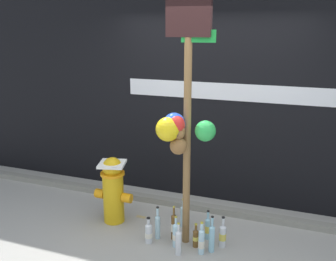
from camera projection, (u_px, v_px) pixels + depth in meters
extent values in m
plane|color=#9E9B93|center=(175.00, 251.00, 4.05)|extent=(14.00, 14.00, 0.00)
cube|color=black|center=(212.00, 85.00, 4.98)|extent=(10.00, 0.20, 3.13)
cube|color=silver|center=(288.00, 95.00, 4.58)|extent=(4.22, 0.01, 0.22)
cube|color=gray|center=(200.00, 207.00, 4.94)|extent=(8.00, 0.12, 0.08)
cylinder|color=olive|center=(187.00, 134.00, 3.90)|extent=(0.08, 0.08, 2.50)
cube|color=#198C33|center=(199.00, 36.00, 3.60)|extent=(0.33, 0.06, 0.12)
cube|color=black|center=(189.00, 18.00, 3.59)|extent=(0.44, 0.09, 0.36)
sphere|color=blue|center=(174.00, 124.00, 3.84)|extent=(0.23, 0.23, 0.23)
sphere|color=red|center=(176.00, 125.00, 3.79)|extent=(0.19, 0.19, 0.19)
sphere|color=green|center=(205.00, 131.00, 3.80)|extent=(0.21, 0.21, 0.21)
sphere|color=orange|center=(180.00, 128.00, 4.06)|extent=(0.24, 0.24, 0.24)
sphere|color=yellow|center=(168.00, 129.00, 3.79)|extent=(0.25, 0.25, 0.25)
sphere|color=brown|center=(178.00, 146.00, 3.84)|extent=(0.18, 0.18, 0.18)
sphere|color=brown|center=(179.00, 133.00, 3.80)|extent=(0.13, 0.13, 0.13)
sphere|color=brown|center=(175.00, 129.00, 3.80)|extent=(0.05, 0.05, 0.05)
sphere|color=brown|center=(182.00, 130.00, 3.78)|extent=(0.05, 0.05, 0.05)
sphere|color=brown|center=(177.00, 134.00, 3.75)|extent=(0.04, 0.04, 0.04)
cylinder|color=gold|center=(114.00, 198.00, 4.60)|extent=(0.25, 0.25, 0.61)
cylinder|color=orange|center=(112.00, 174.00, 4.51)|extent=(0.29, 0.29, 0.03)
sphere|color=gold|center=(112.00, 167.00, 4.49)|extent=(0.24, 0.24, 0.24)
cylinder|color=orange|center=(100.00, 194.00, 4.65)|extent=(0.11, 0.11, 0.11)
cylinder|color=orange|center=(127.00, 198.00, 4.53)|extent=(0.11, 0.11, 0.11)
cube|color=white|center=(112.00, 164.00, 4.48)|extent=(0.37, 0.37, 0.03)
cylinder|color=silver|center=(178.00, 244.00, 3.95)|extent=(0.06, 0.06, 0.25)
cone|color=silver|center=(178.00, 232.00, 3.92)|extent=(0.06, 0.06, 0.03)
cylinder|color=silver|center=(179.00, 227.00, 3.90)|extent=(0.02, 0.02, 0.08)
cylinder|color=gold|center=(179.00, 223.00, 3.89)|extent=(0.03, 0.03, 0.01)
cylinder|color=#B2DBEA|center=(183.00, 217.00, 4.51)|extent=(0.06, 0.06, 0.25)
cone|color=#B2DBEA|center=(183.00, 207.00, 4.47)|extent=(0.06, 0.06, 0.02)
cylinder|color=#B2DBEA|center=(183.00, 203.00, 4.46)|extent=(0.02, 0.02, 0.08)
cylinder|color=gold|center=(183.00, 199.00, 4.45)|extent=(0.03, 0.03, 0.01)
cylinder|color=#B2DBEA|center=(176.00, 236.00, 4.10)|extent=(0.07, 0.07, 0.25)
cone|color=#B2DBEA|center=(176.00, 224.00, 4.06)|extent=(0.07, 0.07, 0.03)
cylinder|color=#B2DBEA|center=(176.00, 220.00, 4.05)|extent=(0.03, 0.03, 0.07)
cylinder|color=silver|center=(176.00, 237.00, 4.10)|extent=(0.07, 0.07, 0.06)
cylinder|color=gold|center=(176.00, 217.00, 4.04)|extent=(0.03, 0.03, 0.01)
cylinder|color=silver|center=(223.00, 237.00, 4.10)|extent=(0.07, 0.07, 0.23)
cone|color=silver|center=(223.00, 226.00, 4.07)|extent=(0.07, 0.07, 0.03)
cylinder|color=silver|center=(223.00, 221.00, 4.05)|extent=(0.03, 0.03, 0.08)
cylinder|color=#D8C64C|center=(223.00, 237.00, 4.10)|extent=(0.08, 0.08, 0.08)
cylinder|color=black|center=(223.00, 217.00, 4.04)|extent=(0.04, 0.04, 0.01)
cylinder|color=#93CCE0|center=(208.00, 229.00, 4.25)|extent=(0.06, 0.06, 0.24)
cone|color=#93CCE0|center=(208.00, 219.00, 4.21)|extent=(0.06, 0.06, 0.02)
cylinder|color=#93CCE0|center=(208.00, 215.00, 4.20)|extent=(0.03, 0.03, 0.08)
cylinder|color=#D8C64C|center=(208.00, 229.00, 4.25)|extent=(0.06, 0.06, 0.08)
cylinder|color=black|center=(208.00, 211.00, 4.19)|extent=(0.03, 0.03, 0.01)
cylinder|color=silver|center=(149.00, 234.00, 4.18)|extent=(0.08, 0.08, 0.21)
cone|color=silver|center=(148.00, 224.00, 4.14)|extent=(0.08, 0.08, 0.03)
cylinder|color=silver|center=(148.00, 221.00, 4.13)|extent=(0.04, 0.04, 0.05)
cylinder|color=silver|center=(149.00, 235.00, 4.18)|extent=(0.08, 0.08, 0.06)
cylinder|color=black|center=(148.00, 218.00, 4.12)|extent=(0.04, 0.04, 0.01)
cylinder|color=#93CCE0|center=(212.00, 239.00, 4.00)|extent=(0.06, 0.06, 0.29)
cone|color=#93CCE0|center=(212.00, 226.00, 3.96)|extent=(0.06, 0.06, 0.02)
cylinder|color=#93CCE0|center=(212.00, 221.00, 3.94)|extent=(0.03, 0.03, 0.09)
cylinder|color=black|center=(212.00, 217.00, 3.93)|extent=(0.03, 0.03, 0.01)
cylinder|color=brown|center=(196.00, 239.00, 4.10)|extent=(0.06, 0.06, 0.18)
cone|color=brown|center=(196.00, 230.00, 4.07)|extent=(0.06, 0.06, 0.02)
cylinder|color=brown|center=(196.00, 227.00, 4.06)|extent=(0.03, 0.03, 0.06)
cylinder|color=#D8C64C|center=(196.00, 238.00, 4.10)|extent=(0.06, 0.06, 0.05)
cylinder|color=gold|center=(196.00, 224.00, 4.05)|extent=(0.03, 0.03, 0.01)
cylinder|color=#B2DBEA|center=(201.00, 242.00, 3.97)|extent=(0.06, 0.06, 0.26)
cone|color=#B2DBEA|center=(202.00, 230.00, 3.93)|extent=(0.06, 0.06, 0.03)
cylinder|color=#B2DBEA|center=(202.00, 226.00, 3.92)|extent=(0.03, 0.03, 0.07)
cylinder|color=silver|center=(201.00, 244.00, 3.97)|extent=(0.07, 0.07, 0.09)
cylinder|color=gold|center=(202.00, 223.00, 3.91)|extent=(0.03, 0.03, 0.01)
cylinder|color=#B2DBEA|center=(158.00, 228.00, 4.25)|extent=(0.06, 0.06, 0.26)
cone|color=#B2DBEA|center=(158.00, 216.00, 4.22)|extent=(0.06, 0.06, 0.02)
cylinder|color=#B2DBEA|center=(158.00, 212.00, 4.20)|extent=(0.03, 0.03, 0.09)
cylinder|color=black|center=(157.00, 207.00, 4.19)|extent=(0.03, 0.03, 0.01)
cylinder|color=brown|center=(174.00, 228.00, 4.24)|extent=(0.06, 0.06, 0.28)
cone|color=brown|center=(174.00, 215.00, 4.20)|extent=(0.06, 0.06, 0.02)
cylinder|color=brown|center=(174.00, 211.00, 4.18)|extent=(0.02, 0.02, 0.08)
cylinder|color=silver|center=(174.00, 227.00, 4.24)|extent=(0.06, 0.06, 0.10)
cylinder|color=gold|center=(174.00, 207.00, 4.17)|extent=(0.03, 0.03, 0.01)
cube|color=tan|center=(141.00, 217.00, 4.77)|extent=(0.13, 0.06, 0.01)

